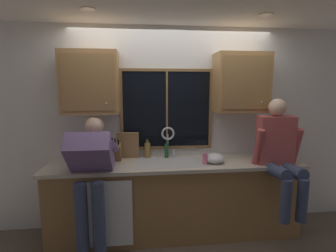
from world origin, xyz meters
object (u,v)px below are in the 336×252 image
at_px(cutting_board, 128,145).
at_px(bottle_tall_clear, 147,150).
at_px(mixing_bowl, 214,158).
at_px(soap_dispenser, 205,158).
at_px(person_standing, 91,171).
at_px(bottle_green_glass, 167,150).
at_px(knife_block, 116,152).
at_px(person_sitting_on_counter, 279,150).

height_order(cutting_board, bottle_tall_clear, cutting_board).
xyz_separation_m(mixing_bowl, bottle_tall_clear, (-0.78, 0.30, 0.05)).
relative_size(cutting_board, bottle_tall_clear, 1.41).
xyz_separation_m(cutting_board, soap_dispenser, (0.90, -0.34, -0.10)).
height_order(person_standing, bottle_green_glass, person_standing).
xyz_separation_m(person_standing, bottle_tall_clear, (0.60, 0.51, 0.09)).
distance_m(person_standing, soap_dispenser, 1.27).
height_order(person_standing, bottle_tall_clear, person_standing).
height_order(knife_block, cutting_board, cutting_board).
bearing_deg(mixing_bowl, person_standing, -171.57).
bearing_deg(bottle_tall_clear, bottle_green_glass, -6.15).
distance_m(person_sitting_on_counter, bottle_green_glass, 1.33).
bearing_deg(person_sitting_on_counter, cutting_board, 164.26).
bearing_deg(knife_block, bottle_tall_clear, 14.67).
bearing_deg(person_standing, bottle_green_glass, 29.71).
relative_size(knife_block, cutting_board, 0.93).
bearing_deg(person_standing, bottle_tall_clear, 40.10).
bearing_deg(bottle_tall_clear, soap_dispenser, -28.12).
distance_m(knife_block, bottle_tall_clear, 0.40).
distance_m(knife_block, soap_dispenser, 1.07).
height_order(person_sitting_on_counter, cutting_board, person_sitting_on_counter).
distance_m(person_standing, cutting_board, 0.63).
relative_size(cutting_board, soap_dispenser, 1.87).
distance_m(mixing_bowl, soap_dispenser, 0.14).
relative_size(mixing_bowl, soap_dispenser, 1.29).
height_order(bottle_green_glass, bottle_tall_clear, bottle_tall_clear).
bearing_deg(knife_block, person_standing, -118.47).
bearing_deg(cutting_board, bottle_tall_clear, 3.79).
bearing_deg(mixing_bowl, bottle_green_glass, 152.92).
distance_m(person_standing, bottle_tall_clear, 0.79).
distance_m(person_standing, knife_block, 0.47).
xyz_separation_m(person_sitting_on_counter, cutting_board, (-1.72, 0.48, -0.01)).
height_order(person_standing, knife_block, person_standing).
bearing_deg(soap_dispenser, cutting_board, 159.51).
height_order(person_sitting_on_counter, bottle_tall_clear, person_sitting_on_counter).
distance_m(person_sitting_on_counter, cutting_board, 1.79).
relative_size(knife_block, bottle_tall_clear, 1.31).
bearing_deg(soap_dispenser, knife_block, 166.41).
bearing_deg(soap_dispenser, mixing_bowl, 21.25).
height_order(knife_block, mixing_bowl, knife_block).
distance_m(mixing_bowl, bottle_green_glass, 0.61).
bearing_deg(cutting_board, mixing_bowl, -15.66).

